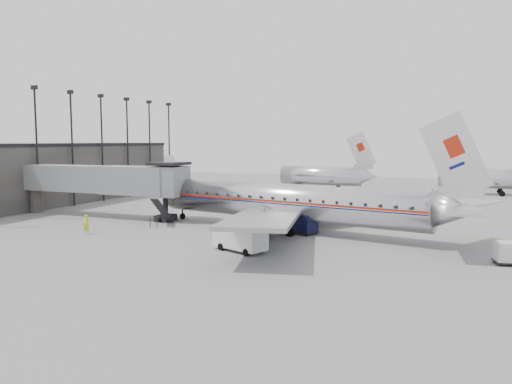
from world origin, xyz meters
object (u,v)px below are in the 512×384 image
(airliner, at_px, (291,202))
(service_van, at_px, (240,237))
(baggage_cart_navy, at_px, (304,224))
(baggage_cart_white, at_px, (510,253))
(ramp_worker, at_px, (86,225))

(airliner, xyz_separation_m, service_van, (-0.99, -9.89, -1.66))
(service_van, relative_size, baggage_cart_navy, 1.73)
(airliner, distance_m, baggage_cart_navy, 2.51)
(service_van, height_order, baggage_cart_white, service_van)
(baggage_cart_navy, distance_m, ramp_worker, 20.20)
(airliner, height_order, baggage_cart_navy, airliner)
(baggage_cart_navy, relative_size, ramp_worker, 1.55)
(baggage_cart_navy, bearing_deg, ramp_worker, -134.77)
(baggage_cart_white, xyz_separation_m, ramp_worker, (-35.41, -1.95, 0.06))
(service_van, distance_m, ramp_worker, 16.24)
(service_van, xyz_separation_m, ramp_worker, (-16.19, 1.30, -0.22))
(airliner, distance_m, service_van, 10.08)
(baggage_cart_navy, relative_size, baggage_cart_white, 1.21)
(service_van, height_order, baggage_cart_navy, service_van)
(service_van, relative_size, ramp_worker, 2.69)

